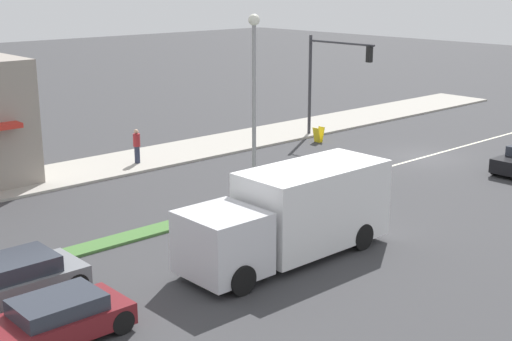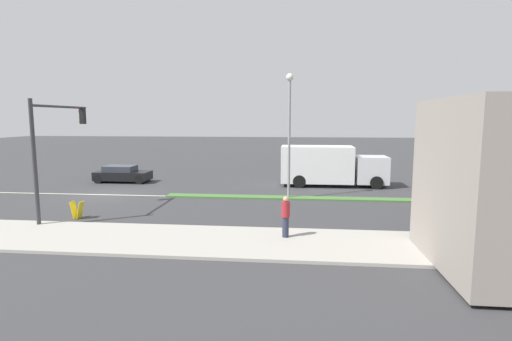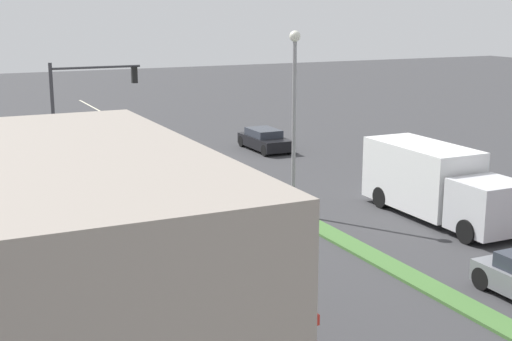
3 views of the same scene
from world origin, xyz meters
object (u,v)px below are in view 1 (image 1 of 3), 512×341
at_px(pedestrian, 137,145).
at_px(sedan_maroon, 53,321).
at_px(traffic_signal_main, 329,70).
at_px(warning_aframe_sign, 319,135).
at_px(street_lamp, 254,85).
at_px(suv_grey, 5,283).
at_px(delivery_truck, 293,213).

distance_m(pedestrian, sedan_maroon, 17.38).
relative_size(traffic_signal_main, warning_aframe_sign, 6.69).
relative_size(street_lamp, warning_aframe_sign, 8.80).
distance_m(suv_grey, sedan_maroon, 2.80).
distance_m(street_lamp, sedan_maroon, 12.97).
bearing_deg(traffic_signal_main, warning_aframe_sign, 100.86).
height_order(delivery_truck, suv_grey, delivery_truck).
height_order(street_lamp, pedestrian, street_lamp).
bearing_deg(delivery_truck, pedestrian, -11.52).
relative_size(pedestrian, suv_grey, 0.38).
relative_size(warning_aframe_sign, sedan_maroon, 0.22).
height_order(warning_aframe_sign, delivery_truck, delivery_truck).
height_order(traffic_signal_main, delivery_truck, traffic_signal_main).
xyz_separation_m(suv_grey, sedan_maroon, (-2.80, -0.00, -0.08)).
bearing_deg(suv_grey, sedan_maroon, -179.95).
height_order(suv_grey, sedan_maroon, suv_grey).
xyz_separation_m(traffic_signal_main, suv_grey, (-8.32, 22.26, -3.26)).
bearing_deg(delivery_truck, sedan_maroon, 90.00).
bearing_deg(street_lamp, suv_grey, 101.11).
xyz_separation_m(traffic_signal_main, sedan_maroon, (-11.12, 22.26, -3.34)).
height_order(delivery_truck, sedan_maroon, delivery_truck).
bearing_deg(delivery_truck, suv_grey, 71.56).
bearing_deg(traffic_signal_main, delivery_truck, 128.74).
distance_m(street_lamp, suv_grey, 12.14).
distance_m(pedestrian, delivery_truck, 13.64).
distance_m(pedestrian, suv_grey, 15.34).
height_order(pedestrian, warning_aframe_sign, pedestrian).
distance_m(street_lamp, warning_aframe_sign, 12.54).
bearing_deg(suv_grey, traffic_signal_main, -69.50).
xyz_separation_m(delivery_truck, sedan_maroon, (0.00, 8.40, -0.90)).
height_order(pedestrian, suv_grey, pedestrian).
height_order(street_lamp, delivery_truck, street_lamp).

